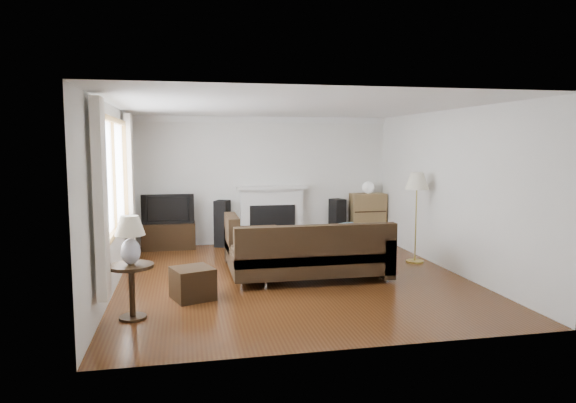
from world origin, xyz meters
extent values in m
cube|color=#4E2811|center=(0.00, 0.00, 0.00)|extent=(5.10, 5.60, 0.04)
cube|color=white|center=(0.00, 0.00, 2.50)|extent=(5.10, 5.60, 0.04)
cube|color=white|center=(0.00, 2.75, 1.25)|extent=(5.00, 0.04, 2.50)
cube|color=white|center=(0.00, -2.75, 1.25)|extent=(5.00, 0.04, 2.50)
cube|color=white|center=(-2.50, 0.00, 1.25)|extent=(0.04, 5.50, 2.50)
cube|color=white|center=(2.50, 0.00, 1.25)|extent=(0.04, 5.50, 2.50)
cube|color=olive|center=(-2.45, -0.20, 1.55)|extent=(0.12, 2.74, 1.54)
cube|color=white|center=(-2.40, -1.72, 1.40)|extent=(0.10, 0.35, 2.10)
cube|color=white|center=(-2.40, 1.32, 1.40)|extent=(0.10, 0.35, 2.10)
cube|color=white|center=(0.15, 2.64, 0.57)|extent=(1.40, 0.26, 1.15)
cube|color=black|center=(-1.85, 2.50, 0.25)|extent=(0.99, 0.44, 0.49)
imported|color=black|center=(-1.85, 2.50, 0.77)|extent=(0.96, 0.13, 0.55)
cube|color=black|center=(-0.84, 2.53, 0.45)|extent=(0.35, 0.37, 0.89)
cube|color=black|center=(1.48, 2.55, 0.43)|extent=(0.32, 0.35, 0.87)
cube|color=olive|center=(2.12, 2.53, 0.49)|extent=(0.71, 0.34, 0.97)
sphere|color=white|center=(2.12, 2.53, 1.09)|extent=(0.24, 0.24, 0.24)
cube|color=black|center=(0.23, -0.20, 0.40)|extent=(2.48, 1.82, 0.80)
cube|color=#987049|center=(0.40, 1.01, 0.19)|extent=(1.03, 0.60, 0.39)
cube|color=black|center=(-1.47, -0.80, 0.20)|extent=(0.61, 0.61, 0.40)
cube|color=#A58E39|center=(2.22, 0.54, 0.75)|extent=(0.49, 0.49, 1.50)
cube|color=black|center=(-2.15, -1.42, 0.31)|extent=(0.50, 0.50, 0.63)
cube|color=silver|center=(-2.15, -1.42, 0.90)|extent=(0.34, 0.34, 0.54)
camera|label=1|loc=(-1.55, -7.30, 1.97)|focal=32.00mm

